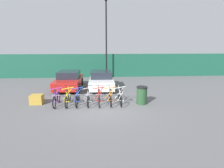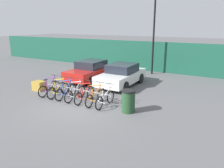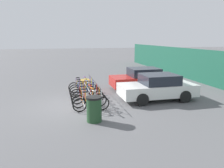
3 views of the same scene
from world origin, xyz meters
name	(u,v)px [view 1 (image 1 of 3)]	position (x,y,z in m)	size (l,w,h in m)	color
ground_plane	(101,107)	(0.00, 0.00, 0.00)	(120.00, 120.00, 0.00)	#59595B
hoarding_wall	(100,66)	(0.00, 9.50, 1.24)	(36.00, 0.16, 2.47)	#19513D
bike_rack	(89,96)	(-0.71, 0.68, 0.49)	(4.19, 0.04, 0.57)	gray
bicycle_purple	(56,99)	(-2.54, 0.53, 0.38)	(0.68, 1.71, 1.05)	black
bicycle_yellow	(68,99)	(-1.89, 0.53, 0.38)	(0.68, 1.71, 1.05)	black
bicycle_blue	(78,98)	(-1.34, 0.53, 0.38)	(0.68, 1.71, 1.05)	black
bicycle_silver	(88,98)	(-0.72, 0.53, 0.38)	(0.68, 1.71, 1.05)	black
bicycle_red	(99,98)	(-0.11, 0.53, 0.38)	(0.68, 1.71, 1.05)	black
bicycle_orange	(110,98)	(0.54, 0.53, 0.38)	(0.68, 1.71, 1.05)	black
bicycle_white	(120,98)	(1.11, 0.53, 0.38)	(0.68, 1.71, 1.05)	black
car_red	(69,80)	(-2.46, 4.44, 0.69)	(1.91, 4.07, 1.40)	red
car_white	(101,80)	(0.07, 4.29, 0.69)	(1.91, 4.07, 1.40)	silver
lamp_post	(106,36)	(0.64, 8.50, 4.21)	(0.24, 0.44, 7.69)	black
trash_bin	(142,95)	(2.38, 0.46, 0.52)	(0.63, 0.63, 1.03)	#234728
cargo_crate	(37,99)	(-3.75, 0.86, 0.28)	(0.70, 0.56, 0.55)	#B28C33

